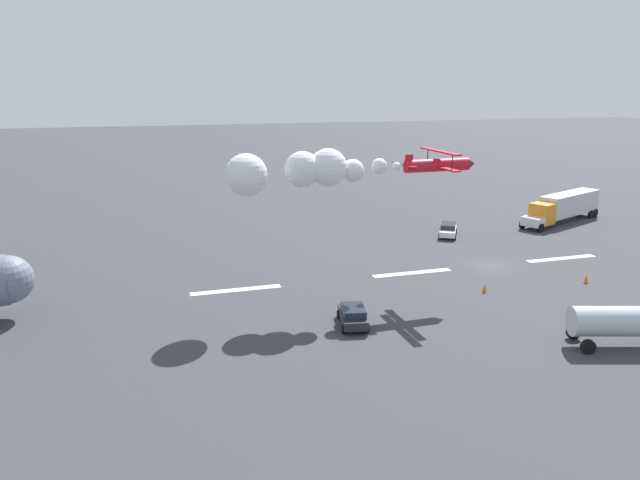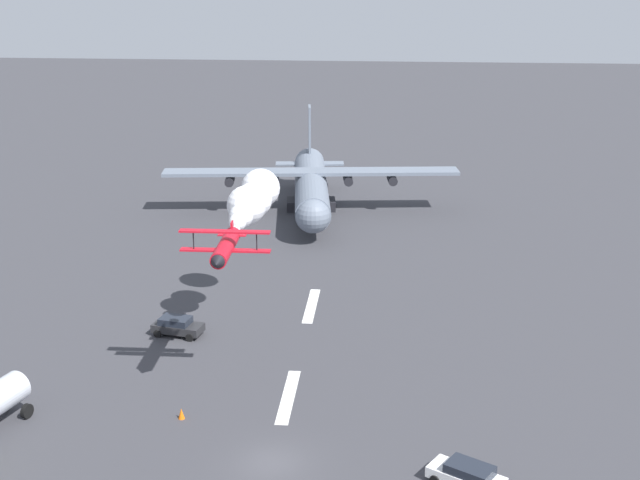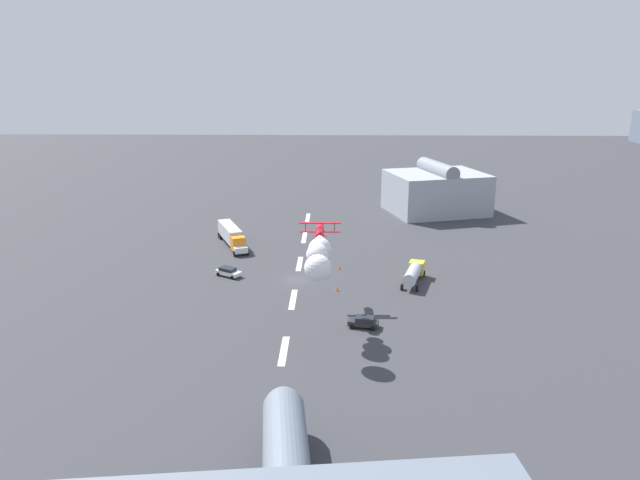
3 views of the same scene
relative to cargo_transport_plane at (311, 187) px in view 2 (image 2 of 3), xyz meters
The scene contains 8 objects.
ground_plane 54.99m from the cargo_transport_plane, behind, with size 440.00×440.00×0.00m, color #38383D.
runway_stripe_3 46.52m from the cargo_transport_plane, behind, with size 8.00×0.90×0.01m, color white.
runway_stripe_4 29.63m from the cargo_transport_plane, behind, with size 8.00×0.90×0.01m, color white.
cargo_transport_plane is the anchor object (origin of this frame).
stunt_biplane_red 35.79m from the cargo_transport_plane, behind, with size 21.67×6.10×3.52m.
followme_car_yellow 58.36m from the cargo_transport_plane, 165.56° to the right, with size 3.83×4.74×1.52m.
airport_staff_sedan 37.40m from the cargo_transport_plane, 168.42° to the left, with size 2.66×4.33×1.52m.
traffic_cone_far 50.26m from the cargo_transport_plane, behind, with size 0.44×0.44×0.75m, color orange.
Camera 2 is at (-46.48, -7.01, 29.41)m, focal length 49.27 mm.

